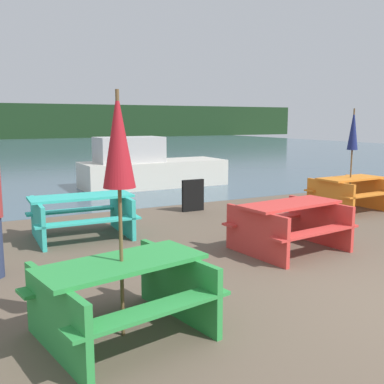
{
  "coord_description": "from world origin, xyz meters",
  "views": [
    {
      "loc": [
        -4.69,
        -2.98,
        2.13
      ],
      "look_at": [
        -1.01,
        4.09,
        0.85
      ],
      "focal_mm": 42.0,
      "sensor_mm": 36.0,
      "label": 1
    }
  ],
  "objects_px": {
    "picnic_table_red": "(289,222)",
    "umbrella_crimson": "(118,142)",
    "boat": "(149,168)",
    "signboard": "(193,195)",
    "picnic_table_orange": "(350,191)",
    "picnic_table_teal": "(82,212)",
    "picnic_table_green": "(122,291)",
    "umbrella_navy": "(353,131)"
  },
  "relations": [
    {
      "from": "umbrella_crimson",
      "to": "signboard",
      "type": "height_order",
      "value": "umbrella_crimson"
    },
    {
      "from": "picnic_table_red",
      "to": "signboard",
      "type": "height_order",
      "value": "picnic_table_red"
    },
    {
      "from": "boat",
      "to": "picnic_table_teal",
      "type": "bearing_deg",
      "value": -123.53
    },
    {
      "from": "picnic_table_teal",
      "to": "umbrella_crimson",
      "type": "relative_size",
      "value": 0.76
    },
    {
      "from": "picnic_table_teal",
      "to": "umbrella_crimson",
      "type": "xyz_separation_m",
      "value": [
        -0.58,
        -3.99,
        1.46
      ]
    },
    {
      "from": "picnic_table_green",
      "to": "umbrella_navy",
      "type": "height_order",
      "value": "umbrella_navy"
    },
    {
      "from": "umbrella_navy",
      "to": "picnic_table_red",
      "type": "bearing_deg",
      "value": -150.51
    },
    {
      "from": "picnic_table_orange",
      "to": "umbrella_navy",
      "type": "distance_m",
      "value": 1.41
    },
    {
      "from": "umbrella_crimson",
      "to": "boat",
      "type": "height_order",
      "value": "umbrella_crimson"
    },
    {
      "from": "umbrella_navy",
      "to": "boat",
      "type": "relative_size",
      "value": 0.52
    },
    {
      "from": "signboard",
      "to": "umbrella_crimson",
      "type": "bearing_deg",
      "value": -124.09
    },
    {
      "from": "picnic_table_red",
      "to": "umbrella_crimson",
      "type": "height_order",
      "value": "umbrella_crimson"
    },
    {
      "from": "picnic_table_red",
      "to": "umbrella_navy",
      "type": "xyz_separation_m",
      "value": [
        3.42,
        1.93,
        1.41
      ]
    },
    {
      "from": "picnic_table_orange",
      "to": "umbrella_crimson",
      "type": "distance_m",
      "value": 7.82
    },
    {
      "from": "signboard",
      "to": "boat",
      "type": "bearing_deg",
      "value": 82.24
    },
    {
      "from": "picnic_table_green",
      "to": "umbrella_crimson",
      "type": "bearing_deg",
      "value": 0.0
    },
    {
      "from": "picnic_table_orange",
      "to": "picnic_table_teal",
      "type": "xyz_separation_m",
      "value": [
        -6.25,
        0.47,
        -0.01
      ]
    },
    {
      "from": "boat",
      "to": "signboard",
      "type": "distance_m",
      "value": 4.21
    },
    {
      "from": "picnic_table_red",
      "to": "boat",
      "type": "height_order",
      "value": "boat"
    },
    {
      "from": "picnic_table_teal",
      "to": "umbrella_navy",
      "type": "height_order",
      "value": "umbrella_navy"
    },
    {
      "from": "picnic_table_orange",
      "to": "picnic_table_teal",
      "type": "distance_m",
      "value": 6.27
    },
    {
      "from": "picnic_table_teal",
      "to": "boat",
      "type": "xyz_separation_m",
      "value": [
        3.49,
        5.35,
        0.13
      ]
    },
    {
      "from": "umbrella_crimson",
      "to": "boat",
      "type": "relative_size",
      "value": 0.52
    },
    {
      "from": "picnic_table_red",
      "to": "umbrella_crimson",
      "type": "relative_size",
      "value": 0.79
    },
    {
      "from": "picnic_table_green",
      "to": "umbrella_navy",
      "type": "bearing_deg",
      "value": 27.25
    },
    {
      "from": "boat",
      "to": "picnic_table_green",
      "type": "bearing_deg",
      "value": -114.0
    },
    {
      "from": "picnic_table_green",
      "to": "picnic_table_red",
      "type": "relative_size",
      "value": 0.98
    },
    {
      "from": "picnic_table_orange",
      "to": "boat",
      "type": "relative_size",
      "value": 0.36
    },
    {
      "from": "picnic_table_red",
      "to": "umbrella_navy",
      "type": "bearing_deg",
      "value": 29.49
    },
    {
      "from": "boat",
      "to": "signboard",
      "type": "xyz_separation_m",
      "value": [
        -0.57,
        -4.17,
        -0.22
      ]
    },
    {
      "from": "umbrella_crimson",
      "to": "picnic_table_orange",
      "type": "bearing_deg",
      "value": 27.25
    },
    {
      "from": "picnic_table_orange",
      "to": "umbrella_navy",
      "type": "relative_size",
      "value": 0.7
    },
    {
      "from": "signboard",
      "to": "umbrella_navy",
      "type": "bearing_deg",
      "value": -26.42
    },
    {
      "from": "umbrella_crimson",
      "to": "boat",
      "type": "bearing_deg",
      "value": 66.46
    },
    {
      "from": "picnic_table_teal",
      "to": "signboard",
      "type": "height_order",
      "value": "picnic_table_teal"
    },
    {
      "from": "picnic_table_red",
      "to": "umbrella_crimson",
      "type": "xyz_separation_m",
      "value": [
        -3.41,
        -1.59,
        1.45
      ]
    },
    {
      "from": "umbrella_crimson",
      "to": "boat",
      "type": "distance_m",
      "value": 10.28
    },
    {
      "from": "umbrella_navy",
      "to": "boat",
      "type": "height_order",
      "value": "umbrella_navy"
    },
    {
      "from": "umbrella_navy",
      "to": "picnic_table_green",
      "type": "bearing_deg",
      "value": -152.75
    },
    {
      "from": "picnic_table_teal",
      "to": "signboard",
      "type": "distance_m",
      "value": 3.15
    },
    {
      "from": "boat",
      "to": "signboard",
      "type": "relative_size",
      "value": 6.2
    },
    {
      "from": "picnic_table_orange",
      "to": "picnic_table_red",
      "type": "bearing_deg",
      "value": -150.51
    }
  ]
}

